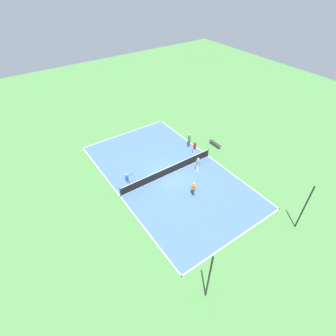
{
  "coord_description": "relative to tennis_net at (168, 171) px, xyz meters",
  "views": [
    {
      "loc": [
        11.98,
        17.18,
        18.37
      ],
      "look_at": [
        0.0,
        0.0,
        0.9
      ],
      "focal_mm": 28.0,
      "sensor_mm": 36.0,
      "label": 1
    }
  ],
  "objects": [
    {
      "name": "tennis_ball_midcourt",
      "position": [
        -3.75,
        4.14,
        -0.49
      ],
      "size": [
        0.07,
        0.07,
        0.07
      ],
      "primitive_type": "sphere",
      "color": "#CCE033",
      "rests_on": "court_surface"
    },
    {
      "name": "player_baseline_gray",
      "position": [
        -2.99,
        1.27,
        0.45
      ],
      "size": [
        0.99,
        0.64,
        1.69
      ],
      "rotation": [
        0.0,
        0.0,
        3.5
      ],
      "color": "white",
      "rests_on": "court_surface"
    },
    {
      "name": "court_surface",
      "position": [
        0.0,
        0.0,
        -0.54
      ],
      "size": [
        11.43,
        19.78,
        0.02
      ],
      "color": "#4C729E",
      "rests_on": "ground_plane"
    },
    {
      "name": "player_far_green",
      "position": [
        -5.03,
        -2.82,
        0.51
      ],
      "size": [
        0.38,
        0.38,
        1.79
      ],
      "rotation": [
        0.0,
        0.0,
        3.08
      ],
      "color": "#4C4C51",
      "rests_on": "court_surface"
    },
    {
      "name": "ground_plane",
      "position": [
        0.0,
        0.0,
        -0.55
      ],
      "size": [
        80.0,
        80.0,
        0.0
      ],
      "primitive_type": "plane",
      "color": "#518E47"
    },
    {
      "name": "player_coach_red",
      "position": [
        -4.6,
        -1.25,
        0.42
      ],
      "size": [
        0.47,
        0.47,
        1.66
      ],
      "rotation": [
        0.0,
        0.0,
        5.1
      ],
      "color": "white",
      "rests_on": "court_surface"
    },
    {
      "name": "fence_post_back_left",
      "position": [
        -5.11,
        11.87,
        1.84
      ],
      "size": [
        0.12,
        0.12,
        4.78
      ],
      "color": "black",
      "rests_on": "ground_plane"
    },
    {
      "name": "fence_post_back_right",
      "position": [
        5.11,
        11.87,
        1.84
      ],
      "size": [
        0.12,
        0.12,
        4.78
      ],
      "color": "black",
      "rests_on": "ground_plane"
    },
    {
      "name": "player_near_blue",
      "position": [
        4.33,
        -0.93,
        0.38
      ],
      "size": [
        0.94,
        0.37,
        1.59
      ],
      "rotation": [
        0.0,
        0.0,
        3.13
      ],
      "color": "white",
      "rests_on": "court_surface"
    },
    {
      "name": "tennis_net",
      "position": [
        0.0,
        0.0,
        0.0
      ],
      "size": [
        11.23,
        0.1,
        1.03
      ],
      "color": "black",
      "rests_on": "court_surface"
    },
    {
      "name": "bench",
      "position": [
        -7.69,
        -1.04,
        -0.15
      ],
      "size": [
        0.36,
        1.8,
        0.45
      ],
      "rotation": [
        0.0,
        0.0,
        1.57
      ],
      "color": "#333338",
      "rests_on": "ground_plane"
    },
    {
      "name": "player_center_orange",
      "position": [
        -0.28,
        3.84,
        0.37
      ],
      "size": [
        0.76,
        0.97,
        1.57
      ],
      "rotation": [
        0.0,
        0.0,
        1.04
      ],
      "color": "navy",
      "rests_on": "court_surface"
    },
    {
      "name": "tennis_ball_left_sideline",
      "position": [
        -0.14,
        -2.35,
        -0.49
      ],
      "size": [
        0.07,
        0.07,
        0.07
      ],
      "primitive_type": "sphere",
      "color": "#CCE033",
      "rests_on": "court_surface"
    },
    {
      "name": "tennis_ball_near_net",
      "position": [
        1.11,
        8.66,
        -0.49
      ],
      "size": [
        0.07,
        0.07,
        0.07
      ],
      "primitive_type": "sphere",
      "color": "#CCE033",
      "rests_on": "court_surface"
    }
  ]
}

